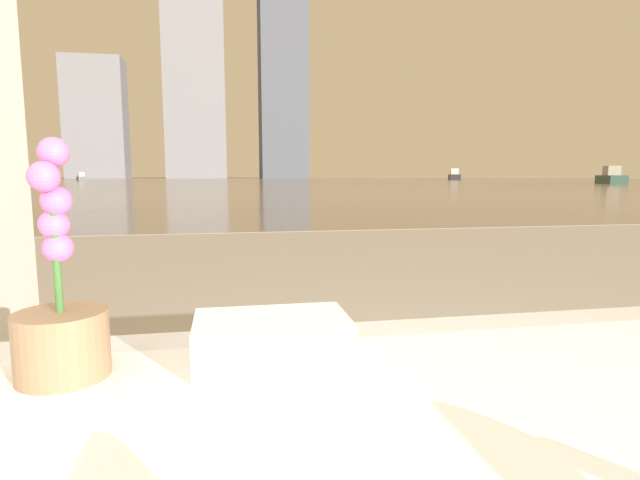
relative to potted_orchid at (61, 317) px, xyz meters
name	(u,v)px	position (x,y,z in m)	size (l,w,h in m)	color
potted_orchid	(61,317)	(0.00, 0.00, 0.00)	(0.14, 0.14, 0.38)	#8C6B4C
towel_stack	(272,339)	(0.34, 0.01, -0.06)	(0.27, 0.16, 0.08)	white
harbor_water	(229,181)	(0.63, 61.23, -0.59)	(180.00, 110.00, 0.01)	gray
harbor_boat_0	(454,176)	(36.89, 75.68, 0.06)	(3.31, 5.13, 1.82)	#2D2D33
harbor_boat_1	(81,177)	(-19.99, 75.65, -0.17)	(2.06, 3.29, 1.17)	#4C4C51
harbor_boat_3	(611,177)	(34.93, 39.42, -0.02)	(3.03, 4.52, 1.61)	#335647
skyline_tower_1	(96,119)	(-27.28, 117.23, 12.29)	(12.36, 7.66, 25.77)	slate
skyline_tower_2	(194,44)	(-6.01, 117.23, 28.83)	(12.95, 12.11, 58.84)	slate
skyline_tower_3	(282,0)	(13.61, 117.23, 39.35)	(10.63, 11.49, 79.88)	#4C515B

